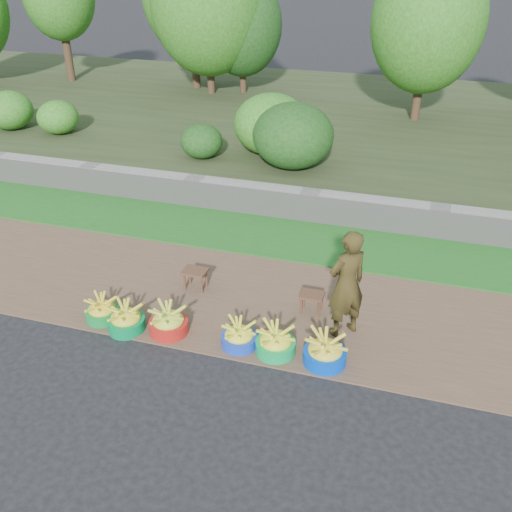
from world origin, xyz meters
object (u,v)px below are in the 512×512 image
(basin_d, at_px, (239,336))
(basin_b, at_px, (126,319))
(basin_a, at_px, (102,310))
(basin_f, at_px, (325,352))
(stool_left, at_px, (195,274))
(basin_c, at_px, (168,322))
(stool_right, at_px, (312,297))
(basin_e, at_px, (276,342))
(vendor_woman, at_px, (347,284))

(basin_d, bearing_deg, basin_b, -176.20)
(basin_a, height_order, basin_f, basin_f)
(basin_b, distance_m, stool_left, 1.27)
(basin_a, xyz_separation_m, basin_c, (0.98, -0.01, 0.02))
(basin_c, height_order, basin_d, basin_c)
(basin_a, xyz_separation_m, stool_right, (2.66, 0.98, 0.10))
(basin_d, bearing_deg, basin_c, -179.77)
(basin_e, xyz_separation_m, stool_left, (-1.50, 1.06, 0.10))
(stool_right, bearing_deg, basin_b, -154.33)
(basin_b, distance_m, basin_c, 0.57)
(basin_a, distance_m, vendor_woman, 3.27)
(basin_b, bearing_deg, basin_d, 3.80)
(basin_c, bearing_deg, basin_b, -170.10)
(basin_a, bearing_deg, basin_f, -0.31)
(basin_e, height_order, stool_left, basin_e)
(basin_f, xyz_separation_m, vendor_woman, (0.11, 0.66, 0.58))
(basin_c, xyz_separation_m, stool_right, (1.69, 0.98, 0.08))
(basin_a, bearing_deg, basin_d, -0.05)
(basin_c, bearing_deg, stool_left, 92.90)
(basin_c, distance_m, basin_e, 1.44)
(basin_f, xyz_separation_m, stool_left, (-2.12, 1.08, 0.09))
(basin_b, relative_size, basin_c, 0.96)
(basin_a, height_order, basin_d, basin_d)
(basin_e, bearing_deg, stool_left, 144.60)
(basin_b, distance_m, vendor_woman, 2.90)
(stool_left, height_order, vendor_woman, vendor_woman)
(basin_a, xyz_separation_m, basin_e, (2.42, -0.00, 0.02))
(basin_b, xyz_separation_m, basin_c, (0.56, 0.10, 0.01))
(basin_e, relative_size, vendor_woman, 0.34)
(basin_e, bearing_deg, basin_a, 179.93)
(basin_a, xyz_separation_m, basin_f, (3.04, -0.02, 0.03))
(basin_a, bearing_deg, basin_e, -0.07)
(basin_c, height_order, stool_right, basin_c)
(basin_b, bearing_deg, basin_a, 165.99)
(basin_a, relative_size, basin_f, 0.86)
(basin_d, distance_m, stool_left, 1.48)
(stool_left, bearing_deg, stool_right, -2.75)
(basin_c, relative_size, stool_right, 1.58)
(basin_d, height_order, vendor_woman, vendor_woman)
(basin_e, xyz_separation_m, basin_f, (0.62, -0.01, 0.01))
(stool_left, bearing_deg, basin_c, -87.10)
(basin_c, xyz_separation_m, basin_e, (1.44, 0.00, -0.00))
(basin_e, height_order, basin_f, basin_f)
(basin_e, height_order, vendor_woman, vendor_woman)
(basin_c, bearing_deg, basin_d, 0.23)
(basin_d, height_order, basin_f, basin_f)
(basin_d, distance_m, basin_f, 1.10)
(basin_a, distance_m, basin_f, 3.04)
(basin_e, bearing_deg, basin_f, -1.24)
(basin_b, bearing_deg, basin_f, 1.89)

